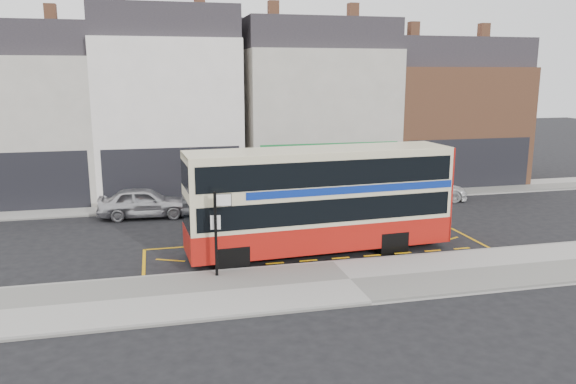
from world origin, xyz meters
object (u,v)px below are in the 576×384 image
object	(u,v)px
double_decker_bus	(320,199)
street_tree_right	(407,127)
bus_stop_post	(217,226)
car_grey	(221,202)
car_silver	(144,202)
car_white	(427,188)

from	to	relation	value
double_decker_bus	street_tree_right	world-z (taller)	street_tree_right
bus_stop_post	car_grey	distance (m)	9.69
car_silver	bus_stop_post	bearing A→B (deg)	-161.30
car_white	street_tree_right	size ratio (longest dim) A/B	0.78
car_silver	car_grey	size ratio (longest dim) A/B	1.19
car_silver	street_tree_right	world-z (taller)	street_tree_right
car_white	car_grey	bearing A→B (deg)	107.96
bus_stop_post	car_silver	xyz separation A→B (m)	(-2.64, 9.61, -1.19)
bus_stop_post	street_tree_right	size ratio (longest dim) A/B	0.52
bus_stop_post	car_white	size ratio (longest dim) A/B	0.67
car_white	bus_stop_post	bearing A→B (deg)	142.94
double_decker_bus	car_grey	world-z (taller)	double_decker_bus
double_decker_bus	car_grey	distance (m)	8.24
double_decker_bus	street_tree_right	bearing A→B (deg)	47.55
street_tree_right	car_white	bearing A→B (deg)	-89.10
bus_stop_post	car_silver	size ratio (longest dim) A/B	0.67
double_decker_bus	car_silver	size ratio (longest dim) A/B	2.38
car_grey	car_white	size ratio (longest dim) A/B	0.84
car_grey	car_white	xyz separation A→B (m)	(11.94, 0.47, 0.03)
car_white	street_tree_right	world-z (taller)	street_tree_right
double_decker_bus	car_white	distance (m)	11.93
street_tree_right	car_grey	bearing A→B (deg)	-164.06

